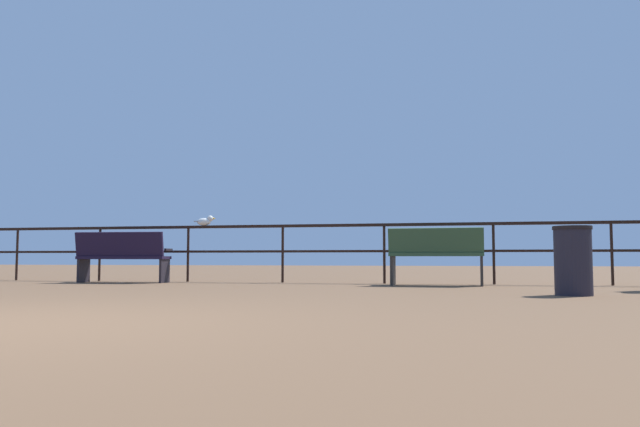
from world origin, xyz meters
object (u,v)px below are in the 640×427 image
at_px(bench_near_right, 436,252).
at_px(trash_bin, 573,261).
at_px(bench_near_left, 122,254).
at_px(seagull_on_rail, 205,221).

distance_m(bench_near_right, trash_bin, 2.69).
height_order(bench_near_left, seagull_on_rail, seagull_on_rail).
bearing_deg(bench_near_right, trash_bin, -53.72).
height_order(seagull_on_rail, trash_bin, seagull_on_rail).
bearing_deg(trash_bin, bench_near_left, 162.51).
distance_m(seagull_on_rail, trash_bin, 6.35).
distance_m(bench_near_right, seagull_on_rail, 4.14).
bearing_deg(trash_bin, seagull_on_rail, 153.33).
relative_size(bench_near_right, seagull_on_rail, 3.77).
distance_m(bench_near_left, trash_bin, 7.20).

